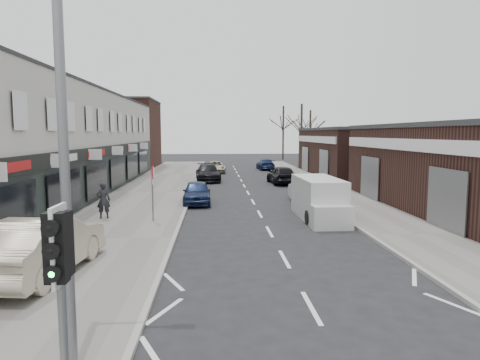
{
  "coord_description": "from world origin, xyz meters",
  "views": [
    {
      "loc": [
        -2.28,
        -7.78,
        4.18
      ],
      "look_at": [
        -1.45,
        6.61,
        2.6
      ],
      "focal_mm": 32.0,
      "sensor_mm": 36.0,
      "label": 1
    }
  ],
  "objects": [
    {
      "name": "ground",
      "position": [
        0.0,
        0.0,
        0.0
      ],
      "size": [
        160.0,
        160.0,
        0.0
      ],
      "primitive_type": "plane",
      "color": "black",
      "rests_on": "ground"
    },
    {
      "name": "pavement_left",
      "position": [
        -6.75,
        22.0,
        0.06
      ],
      "size": [
        5.5,
        64.0,
        0.12
      ],
      "primitive_type": "cube",
      "color": "slate",
      "rests_on": "ground"
    },
    {
      "name": "pavement_right",
      "position": [
        5.75,
        22.0,
        0.06
      ],
      "size": [
        3.5,
        64.0,
        0.12
      ],
      "primitive_type": "cube",
      "color": "slate",
      "rests_on": "ground"
    },
    {
      "name": "shop_terrace_left",
      "position": [
        -13.5,
        19.5,
        3.55
      ],
      "size": [
        8.0,
        41.0,
        7.1
      ],
      "primitive_type": "cube",
      "color": "beige",
      "rests_on": "ground"
    },
    {
      "name": "brick_block_far",
      "position": [
        -13.5,
        45.0,
        4.0
      ],
      "size": [
        8.0,
        10.0,
        8.0
      ],
      "primitive_type": "cube",
      "color": "#44251D",
      "rests_on": "ground"
    },
    {
      "name": "right_unit_far",
      "position": [
        12.5,
        34.0,
        2.25
      ],
      "size": [
        10.0,
        16.0,
        4.5
      ],
      "primitive_type": "cube",
      "color": "#351C18",
      "rests_on": "ground"
    },
    {
      "name": "tree_far_a",
      "position": [
        9.0,
        48.0,
        0.0
      ],
      "size": [
        3.6,
        3.6,
        8.0
      ],
      "primitive_type": null,
      "color": "#382D26",
      "rests_on": "ground"
    },
    {
      "name": "tree_far_b",
      "position": [
        11.5,
        54.0,
        0.0
      ],
      "size": [
        3.6,
        3.6,
        7.5
      ],
      "primitive_type": null,
      "color": "#382D26",
      "rests_on": "ground"
    },
    {
      "name": "tree_far_c",
      "position": [
        8.5,
        60.0,
        0.0
      ],
      "size": [
        3.6,
        3.6,
        8.5
      ],
      "primitive_type": null,
      "color": "#382D26",
      "rests_on": "ground"
    },
    {
      "name": "traffic_light",
      "position": [
        -4.4,
        -2.02,
        2.41
      ],
      "size": [
        0.28,
        0.6,
        3.1
      ],
      "color": "slate",
      "rests_on": "pavement_left"
    },
    {
      "name": "street_lamp",
      "position": [
        -4.53,
        -0.8,
        4.62
      ],
      "size": [
        2.23,
        0.22,
        8.0
      ],
      "color": "slate",
      "rests_on": "pavement_left"
    },
    {
      "name": "warning_sign",
      "position": [
        -5.16,
        12.0,
        2.2
      ],
      "size": [
        0.12,
        0.8,
        2.7
      ],
      "color": "slate",
      "rests_on": "pavement_left"
    },
    {
      "name": "white_van",
      "position": [
        2.78,
        12.66,
        0.95
      ],
      "size": [
        1.9,
        5.18,
        2.0
      ],
      "rotation": [
        0.0,
        0.0,
        0.02
      ],
      "color": "silver",
      "rests_on": "ground"
    },
    {
      "name": "sedan_on_pavement",
      "position": [
        -7.27,
        4.51,
        0.97
      ],
      "size": [
        2.36,
        5.31,
        1.69
      ],
      "primitive_type": "imported",
      "rotation": [
        0.0,
        0.0,
        3.03
      ],
      "color": "beige",
      "rests_on": "pavement_left"
    },
    {
      "name": "pedestrian",
      "position": [
        -7.65,
        12.77,
        0.99
      ],
      "size": [
        0.7,
        0.52,
        1.74
      ],
      "primitive_type": "imported",
      "rotation": [
        0.0,
        0.0,
        3.31
      ],
      "color": "black",
      "rests_on": "pavement_left"
    },
    {
      "name": "parked_car_left_a",
      "position": [
        -3.4,
        17.52,
        0.68
      ],
      "size": [
        1.72,
        4.03,
        1.36
      ],
      "primitive_type": "imported",
      "rotation": [
        0.0,
        0.0,
        0.03
      ],
      "color": "#162345",
      "rests_on": "ground"
    },
    {
      "name": "parked_car_left_b",
      "position": [
        -2.94,
        29.61,
        0.73
      ],
      "size": [
        2.39,
        5.18,
        1.47
      ],
      "primitive_type": "imported",
      "rotation": [
        0.0,
        0.0,
        0.07
      ],
      "color": "black",
      "rests_on": "ground"
    },
    {
      "name": "parked_car_left_c",
      "position": [
        -2.36,
        37.68,
        0.61
      ],
      "size": [
        2.34,
        4.54,
        1.23
      ],
      "primitive_type": "imported",
      "rotation": [
        0.0,
        0.0,
        0.07
      ],
      "color": "#C2B39B",
      "rests_on": "ground"
    },
    {
      "name": "parked_car_right_a",
      "position": [
        3.12,
        17.35,
        0.74
      ],
      "size": [
        1.67,
        4.5,
        1.47
      ],
      "primitive_type": "imported",
      "rotation": [
        0.0,
        0.0,
        3.12
      ],
      "color": "beige",
      "rests_on": "ground"
    },
    {
      "name": "parked_car_right_b",
      "position": [
        3.17,
        27.23,
        0.77
      ],
      "size": [
        2.15,
        4.64,
        1.54
      ],
      "primitive_type": "imported",
      "rotation": [
        0.0,
        0.0,
        3.22
      ],
      "color": "black",
      "rests_on": "ground"
    },
    {
      "name": "parked_car_right_c",
      "position": [
        3.5,
        41.31,
        0.62
      ],
      "size": [
        1.88,
        4.33,
        1.24
      ],
      "primitive_type": "imported",
      "rotation": [
        0.0,
        0.0,
        3.18
      ],
      "color": "#162145",
      "rests_on": "ground"
    }
  ]
}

